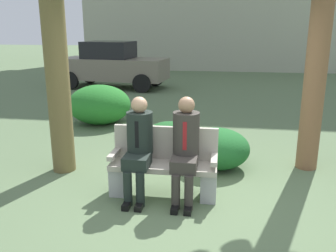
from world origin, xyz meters
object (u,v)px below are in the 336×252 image
at_px(park_bench, 164,166).
at_px(parked_car_near, 112,65).
at_px(shrub_far_lawn, 169,137).
at_px(shrub_mid_lawn, 217,148).
at_px(shrub_near_bench, 99,104).
at_px(seated_man_right, 185,144).
at_px(seated_man_left, 139,143).

relative_size(park_bench, parked_car_near, 0.35).
bearing_deg(shrub_far_lawn, shrub_mid_lawn, -38.61).
bearing_deg(shrub_far_lawn, park_bench, -83.83).
height_order(shrub_near_bench, parked_car_near, parked_car_near).
height_order(seated_man_right, shrub_mid_lawn, seated_man_right).
relative_size(seated_man_right, shrub_mid_lawn, 1.30).
bearing_deg(shrub_mid_lawn, seated_man_left, -130.35).
height_order(park_bench, shrub_near_bench, shrub_near_bench).
distance_m(park_bench, shrub_far_lawn, 1.75).
relative_size(park_bench, shrub_mid_lawn, 1.36).
xyz_separation_m(shrub_near_bench, shrub_mid_lawn, (2.75, -2.38, -0.13)).
bearing_deg(park_bench, seated_man_right, -21.52).
xyz_separation_m(park_bench, parked_car_near, (-3.32, 8.52, 0.44)).
relative_size(park_bench, seated_man_right, 1.04).
relative_size(seated_man_left, shrub_far_lawn, 1.53).
relative_size(seated_man_left, shrub_mid_lawn, 1.29).
bearing_deg(shrub_mid_lawn, parked_car_near, 118.12).
xyz_separation_m(shrub_mid_lawn, shrub_far_lawn, (-0.87, 0.69, -0.05)).
bearing_deg(parked_car_near, shrub_far_lawn, -65.24).
distance_m(park_bench, seated_man_right, 0.47).
height_order(park_bench, shrub_far_lawn, park_bench).
distance_m(shrub_mid_lawn, shrub_far_lawn, 1.11).
bearing_deg(park_bench, shrub_far_lawn, 96.17).
xyz_separation_m(park_bench, shrub_mid_lawn, (0.68, 1.05, -0.08)).
bearing_deg(shrub_near_bench, shrub_mid_lawn, -40.82).
height_order(seated_man_left, shrub_mid_lawn, seated_man_left).
relative_size(park_bench, shrub_far_lawn, 1.62).
xyz_separation_m(seated_man_left, shrub_far_lawn, (0.12, 1.86, -0.47)).
xyz_separation_m(seated_man_left, shrub_mid_lawn, (0.99, 1.16, -0.42)).
xyz_separation_m(seated_man_right, shrub_mid_lawn, (0.39, 1.16, -0.43)).
bearing_deg(shrub_near_bench, park_bench, -58.79).
xyz_separation_m(park_bench, shrub_far_lawn, (-0.19, 1.74, -0.13)).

